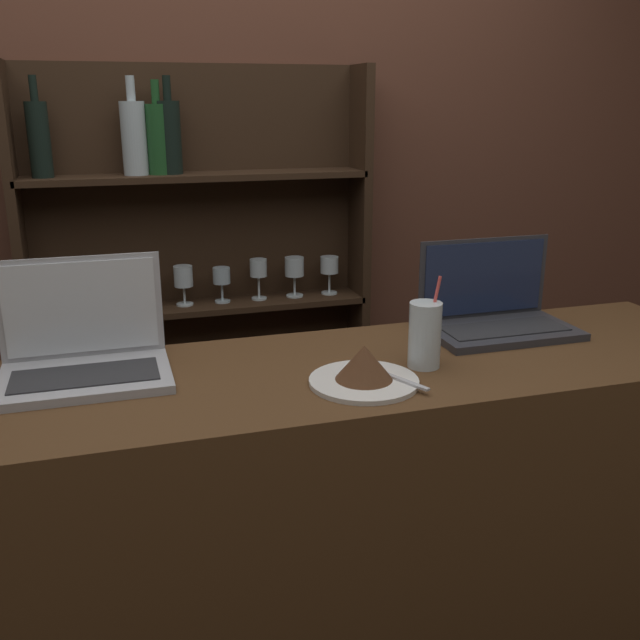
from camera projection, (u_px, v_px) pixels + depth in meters
name	position (u px, v px, depth m)	size (l,w,h in m)	color
bar_counter	(295.00, 592.00, 1.64)	(2.08, 0.50, 1.08)	#4C3019
back_wall	(208.00, 184.00, 2.42)	(7.00, 0.06, 2.70)	brown
back_shelf	(199.00, 310.00, 2.45)	(1.14, 0.18, 1.74)	#332114
laptop_near	(84.00, 352.00, 1.44)	(0.33, 0.23, 0.23)	#ADADB2
laptop_far	(495.00, 311.00, 1.73)	(0.35, 0.21, 0.22)	#333338
cake_plate	(364.00, 369.00, 1.41)	(0.22, 0.22, 0.08)	silver
water_glass	(425.00, 335.00, 1.49)	(0.07, 0.07, 0.19)	silver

